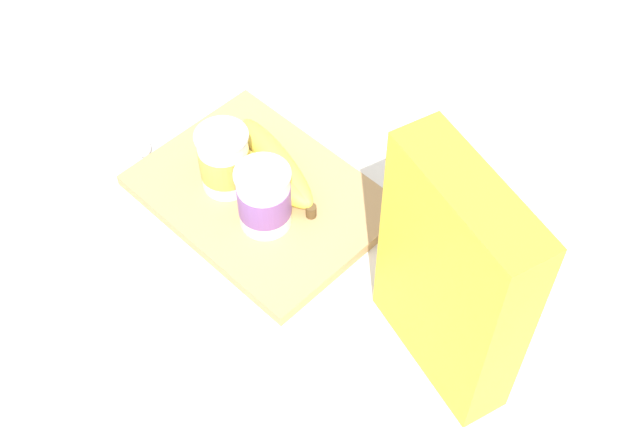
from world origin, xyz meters
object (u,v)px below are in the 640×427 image
Objects in this scene: yogurt_cup_front at (264,198)px; yogurt_cup_back at (224,160)px; banana_bunch at (271,168)px; spoon at (140,135)px; cutting_board at (261,196)px; cereal_box at (452,280)px.

yogurt_cup_front and yogurt_cup_back have the same top height.
spoon is at bearing 18.91° from banana_bunch.
yogurt_cup_back is at bearing 25.99° from cutting_board.
spoon is at bearing 2.90° from yogurt_cup_front.
cutting_board is at bearing -35.80° from yogurt_cup_front.
cereal_box is 3.19× the size of yogurt_cup_front.
cutting_board is 3.44× the size of yogurt_cup_back.
cereal_box is 0.28m from yogurt_cup_front.
yogurt_cup_front is 0.76× the size of spoon.
cereal_box is at bearing 173.01° from banana_bunch.
cereal_box is at bearing -176.77° from spoon.
yogurt_cup_back reaches higher than banana_bunch.
spoon is at bearing 11.26° from cutting_board.
banana_bunch is 0.21m from spoon.
yogurt_cup_back is at bearing -5.26° from yogurt_cup_front.
yogurt_cup_back is at bearing -162.23° from cereal_box.
yogurt_cup_back reaches higher than spoon.
spoon is (0.21, 0.04, -0.00)m from cutting_board.
banana_bunch reaches higher than spoon.
cutting_board is 0.07m from yogurt_cup_front.
yogurt_cup_front reaches higher than spoon.
cereal_box is at bearing -178.54° from yogurt_cup_back.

